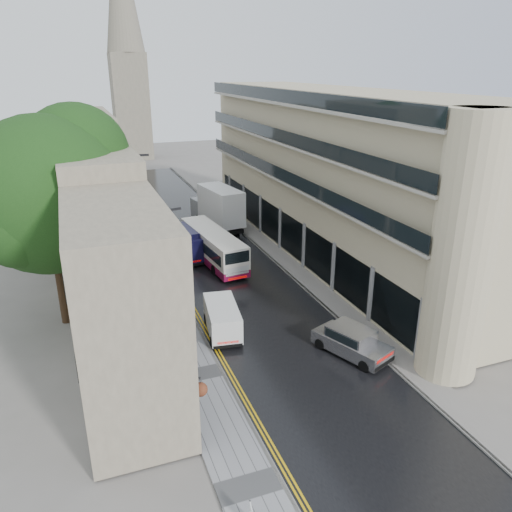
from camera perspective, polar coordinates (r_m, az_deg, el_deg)
ground at (r=22.72m, az=17.31°, el=-24.69°), size 200.00×200.00×0.00m
road at (r=43.89m, az=-4.59°, el=-0.36°), size 9.00×85.00×0.02m
left_sidewalk at (r=42.78m, az=-12.14°, el=-1.29°), size 2.70×85.00×0.12m
right_sidewalk at (r=45.53m, az=1.94°, el=0.57°), size 1.80×85.00×0.12m
old_shop_row at (r=43.09m, az=-18.02°, el=6.63°), size 4.50×56.00×12.00m
modern_block at (r=44.39m, az=8.73°, el=9.13°), size 8.00×40.00×14.00m
church_spire at (r=94.69m, az=-14.72°, el=22.81°), size 6.40×6.40×40.00m
tree_near at (r=33.17m, az=-22.35°, el=3.67°), size 10.56×10.56×13.89m
tree_far at (r=45.95m, az=-21.72°, el=7.31°), size 9.24×9.24×12.46m
cream_bus at (r=40.07m, az=-4.83°, el=-0.37°), size 3.32×10.25×2.75m
white_lorry at (r=49.56m, az=-4.67°, el=4.86°), size 3.80×8.72×4.43m
silver_hatchback at (r=28.60m, az=12.37°, el=-11.31°), size 3.57×4.99×1.72m
white_van at (r=30.24m, az=-5.06°, el=-8.67°), size 2.48×4.58×1.97m
navy_van at (r=41.90m, az=-9.10°, el=0.51°), size 2.89×5.90×2.90m
pedestrian at (r=32.57m, az=-8.81°, el=-6.60°), size 0.73×0.59×1.73m
lamp_post_near at (r=33.92m, az=-9.43°, el=-0.49°), size 0.82×0.35×7.11m
lamp_post_far at (r=47.80m, az=-12.83°, el=6.32°), size 0.95×0.34×8.28m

